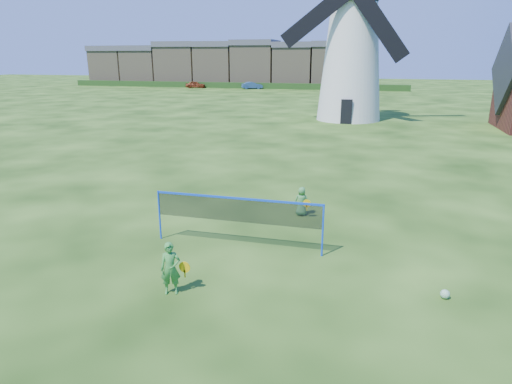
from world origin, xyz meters
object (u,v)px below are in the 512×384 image
object	(u,v)px
windmill	(352,51)
car_right	(252,85)
player_girl	(171,269)
car_left	(195,85)
badminton_net	(237,211)
play_ball	(445,294)
player_boy	(302,201)

from	to	relation	value
windmill	car_right	size ratio (longest dim) A/B	4.57
player_girl	car_left	world-z (taller)	player_girl
car_right	car_left	bearing A→B (deg)	70.38
badminton_net	windmill	bearing A→B (deg)	87.23
windmill	badminton_net	world-z (taller)	windmill
windmill	badminton_net	distance (m)	29.60
car_left	car_right	xyz separation A→B (m)	(10.39, 0.56, -0.00)
player_girl	car_left	distance (m)	72.93
windmill	player_girl	world-z (taller)	windmill
badminton_net	car_right	bearing A→B (deg)	104.85
player_girl	car_left	xyz separation A→B (m)	(-26.97, 67.76, -0.05)
play_ball	car_left	size ratio (longest dim) A/B	0.06
windmill	player_boy	distance (m)	26.51
play_ball	player_girl	bearing A→B (deg)	-167.46
player_girl	play_ball	world-z (taller)	player_girl
car_left	player_girl	bearing A→B (deg)	-176.99
player_girl	player_boy	distance (m)	6.58
badminton_net	player_boy	bearing A→B (deg)	66.61
car_right	player_girl	bearing A→B (deg)	170.95
badminton_net	car_left	world-z (taller)	badminton_net
badminton_net	car_right	xyz separation A→B (m)	(-17.32, 65.31, -0.54)
badminton_net	play_ball	size ratio (longest dim) A/B	22.95
badminton_net	play_ball	distance (m)	5.88
windmill	play_ball	world-z (taller)	windmill
windmill	car_left	distance (m)	46.27
player_boy	car_right	world-z (taller)	car_right
windmill	player_girl	bearing A→B (deg)	-93.81
windmill	badminton_net	size ratio (longest dim) A/B	3.29
windmill	play_ball	xyz separation A→B (m)	(4.15, -30.79, -5.74)
player_boy	car_right	size ratio (longest dim) A/B	0.29
car_right	play_ball	bearing A→B (deg)	176.18
player_girl	car_left	size ratio (longest dim) A/B	0.37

